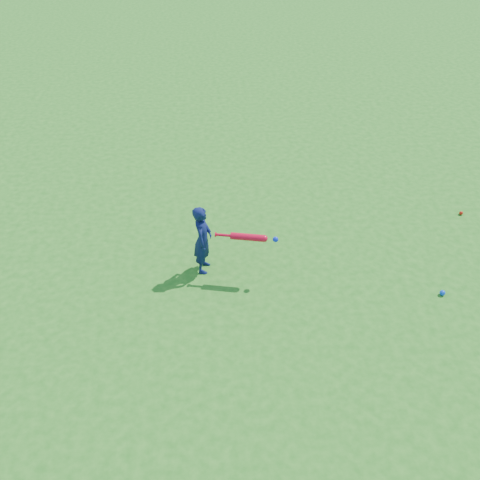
{
  "coord_description": "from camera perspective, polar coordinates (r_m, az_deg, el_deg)",
  "views": [
    {
      "loc": [
        -0.59,
        -6.15,
        4.74
      ],
      "look_at": [
        -0.25,
        -0.55,
        0.54
      ],
      "focal_mm": 40.0,
      "sensor_mm": 36.0,
      "label": 1
    }
  ],
  "objects": [
    {
      "name": "bat_swing",
      "position": [
        6.89,
        1.1,
        0.29
      ],
      "size": [
        0.82,
        0.22,
        0.09
      ],
      "rotation": [
        0.0,
        0.0,
        -0.2
      ],
      "color": "red",
      "rests_on": "ground"
    },
    {
      "name": "child",
      "position": [
        7.1,
        -4.0,
        0.05
      ],
      "size": [
        0.3,
        0.4,
        1.0
      ],
      "primitive_type": "imported",
      "rotation": [
        0.0,
        0.0,
        1.39
      ],
      "color": "#0F1749",
      "rests_on": "ground"
    },
    {
      "name": "ground",
      "position": [
        7.78,
        1.62,
        -0.74
      ],
      "size": [
        80.0,
        80.0,
        0.0
      ],
      "primitive_type": "plane",
      "color": "#226D19",
      "rests_on": "ground"
    },
    {
      "name": "ground_ball_blue",
      "position": [
        7.45,
        20.78,
        -5.29
      ],
      "size": [
        0.07,
        0.07,
        0.07
      ],
      "primitive_type": "sphere",
      "color": "blue",
      "rests_on": "ground"
    },
    {
      "name": "ground_ball_red",
      "position": [
        9.14,
        22.51,
        2.67
      ],
      "size": [
        0.06,
        0.06,
        0.06
      ],
      "primitive_type": "sphere",
      "color": "red",
      "rests_on": "ground"
    }
  ]
}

